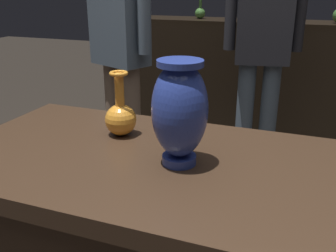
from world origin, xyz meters
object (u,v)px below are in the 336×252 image
Objects in this scene: shelf_vase_center at (265,13)px; vase_tall_behind at (121,116)px; visitor_center_back at (263,38)px; shelf_vase_left at (200,12)px; vase_centerpiece at (180,110)px; visitor_near_left at (120,35)px; shelf_vase_far_left at (142,6)px.

vase_tall_behind is at bearing -94.87° from shelf_vase_center.
shelf_vase_left is at bearing -60.40° from visitor_center_back.
visitor_center_back reaches higher than vase_centerpiece.
shelf_vase_center is 0.63× the size of shelf_vase_left.
shelf_vase_left is at bearing -73.23° from visitor_near_left.
vase_centerpiece is at bearing -28.60° from vase_tall_behind.
vase_tall_behind is at bearing -80.50° from shelf_vase_left.
visitor_near_left is at bearing -71.54° from shelf_vase_far_left.
shelf_vase_left is (-0.52, 0.04, -0.01)m from shelf_vase_center.
vase_centerpiece reaches higher than vase_tall_behind.
shelf_vase_far_left is 0.10× the size of visitor_near_left.
vase_tall_behind is at bearing 140.15° from visitor_near_left.
shelf_vase_far_left is 0.52m from shelf_vase_left.
visitor_near_left reaches higher than vase_tall_behind.
shelf_vase_center is at bearing -3.66° from shelf_vase_far_left.
visitor_near_left is (-0.64, -1.12, -0.06)m from shelf_vase_center.
vase_centerpiece is 0.17× the size of visitor_center_back.
visitor_center_back is (0.25, 1.39, 0.08)m from vase_tall_behind.
vase_centerpiece is 1.72× the size of shelf_vase_left.
shelf_vase_center is 0.52m from shelf_vase_left.
visitor_near_left is at bearing 117.35° from vase_tall_behind.
shelf_vase_far_left is at bearing -48.75° from visitor_near_left.
visitor_center_back is at bearing 79.89° from vase_tall_behind.
visitor_near_left reaches higher than shelf_vase_center.
visitor_near_left is (-0.47, 0.91, 0.12)m from vase_tall_behind.
vase_tall_behind is 1.03m from visitor_near_left.
vase_centerpiece is 2.28m from shelf_vase_left.
visitor_near_left reaches higher than shelf_vase_left.
shelf_vase_center is at bearing -94.87° from visitor_center_back.
shelf_vase_far_left is 1.33m from visitor_center_back.
visitor_center_back reaches higher than shelf_vase_center.
vase_tall_behind is 1.26× the size of shelf_vase_left.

